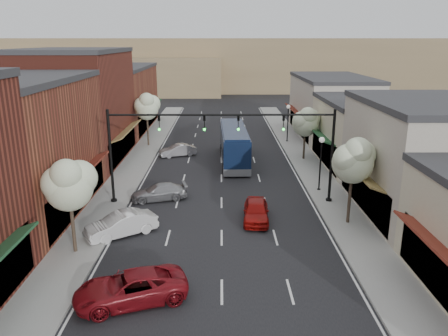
{
  "coord_description": "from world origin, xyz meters",
  "views": [
    {
      "loc": [
        -0.02,
        -22.48,
        11.66
      ],
      "look_at": [
        0.2,
        9.69,
        2.2
      ],
      "focal_mm": 35.0,
      "sensor_mm": 36.0,
      "label": 1
    }
  ],
  "objects_px": {
    "signal_mast_right": "(300,142)",
    "lamp_post_near": "(321,155)",
    "parked_car_e": "(178,150)",
    "tree_left_near": "(69,183)",
    "parked_car_c": "(159,192)",
    "red_hatchback": "(256,211)",
    "coach_bus": "(234,144)",
    "lamp_post_far": "(288,117)",
    "signal_mast_left": "(143,142)",
    "parked_car_b": "(121,224)",
    "tree_right_far": "(306,121)",
    "tree_left_far": "(147,106)",
    "tree_right_near": "(354,159)",
    "parked_car_a": "(131,288)"
  },
  "relations": [
    {
      "from": "red_hatchback",
      "to": "parked_car_c",
      "type": "distance_m",
      "value": 8.1
    },
    {
      "from": "tree_left_near",
      "to": "lamp_post_far",
      "type": "distance_m",
      "value": 32.35
    },
    {
      "from": "parked_car_b",
      "to": "parked_car_c",
      "type": "distance_m",
      "value": 6.43
    },
    {
      "from": "lamp_post_near",
      "to": "red_hatchback",
      "type": "relative_size",
      "value": 1.07
    },
    {
      "from": "signal_mast_left",
      "to": "parked_car_e",
      "type": "distance_m",
      "value": 14.19
    },
    {
      "from": "coach_bus",
      "to": "parked_car_c",
      "type": "relative_size",
      "value": 2.66
    },
    {
      "from": "lamp_post_far",
      "to": "signal_mast_left",
      "type": "bearing_deg",
      "value": -123.86
    },
    {
      "from": "signal_mast_left",
      "to": "lamp_post_near",
      "type": "relative_size",
      "value": 1.85
    },
    {
      "from": "coach_bus",
      "to": "parked_car_b",
      "type": "height_order",
      "value": "coach_bus"
    },
    {
      "from": "parked_car_b",
      "to": "parked_car_e",
      "type": "xyz_separation_m",
      "value": [
        1.65,
        19.18,
        -0.1
      ]
    },
    {
      "from": "tree_right_near",
      "to": "lamp_post_near",
      "type": "bearing_deg",
      "value": 94.77
    },
    {
      "from": "tree_left_far",
      "to": "coach_bus",
      "type": "xyz_separation_m",
      "value": [
        9.49,
        -6.51,
        -2.82
      ]
    },
    {
      "from": "coach_bus",
      "to": "parked_car_b",
      "type": "distance_m",
      "value": 18.62
    },
    {
      "from": "coach_bus",
      "to": "parked_car_c",
      "type": "xyz_separation_m",
      "value": [
        -5.96,
        -10.78,
        -1.17
      ]
    },
    {
      "from": "parked_car_c",
      "to": "parked_car_e",
      "type": "height_order",
      "value": "parked_car_e"
    },
    {
      "from": "tree_left_far",
      "to": "coach_bus",
      "type": "height_order",
      "value": "tree_left_far"
    },
    {
      "from": "signal_mast_right",
      "to": "tree_right_far",
      "type": "distance_m",
      "value": 12.27
    },
    {
      "from": "signal_mast_right",
      "to": "lamp_post_near",
      "type": "relative_size",
      "value": 1.85
    },
    {
      "from": "parked_car_a",
      "to": "lamp_post_far",
      "type": "bearing_deg",
      "value": 140.87
    },
    {
      "from": "lamp_post_near",
      "to": "parked_car_b",
      "type": "height_order",
      "value": "lamp_post_near"
    },
    {
      "from": "lamp_post_near",
      "to": "coach_bus",
      "type": "bearing_deg",
      "value": 126.31
    },
    {
      "from": "tree_left_near",
      "to": "parked_car_c",
      "type": "height_order",
      "value": "tree_left_near"
    },
    {
      "from": "lamp_post_near",
      "to": "parked_car_b",
      "type": "relative_size",
      "value": 1.01
    },
    {
      "from": "tree_right_near",
      "to": "signal_mast_left",
      "type": "bearing_deg",
      "value": 163.81
    },
    {
      "from": "tree_left_near",
      "to": "tree_right_far",
      "type": "bearing_deg",
      "value": 50.31
    },
    {
      "from": "tree_left_near",
      "to": "parked_car_b",
      "type": "height_order",
      "value": "tree_left_near"
    },
    {
      "from": "tree_left_near",
      "to": "parked_car_c",
      "type": "distance_m",
      "value": 10.07
    },
    {
      "from": "lamp_post_far",
      "to": "parked_car_a",
      "type": "distance_m",
      "value": 34.99
    },
    {
      "from": "signal_mast_right",
      "to": "tree_left_far",
      "type": "height_order",
      "value": "signal_mast_right"
    },
    {
      "from": "lamp_post_far",
      "to": "tree_right_near",
      "type": "bearing_deg",
      "value": -88.7
    },
    {
      "from": "signal_mast_right",
      "to": "tree_right_near",
      "type": "bearing_deg",
      "value": -56.09
    },
    {
      "from": "tree_right_far",
      "to": "red_hatchback",
      "type": "bearing_deg",
      "value": -111.53
    },
    {
      "from": "signal_mast_left",
      "to": "tree_right_near",
      "type": "relative_size",
      "value": 1.38
    },
    {
      "from": "signal_mast_left",
      "to": "red_hatchback",
      "type": "bearing_deg",
      "value": -23.03
    },
    {
      "from": "lamp_post_near",
      "to": "tree_right_far",
      "type": "bearing_deg",
      "value": 86.69
    },
    {
      "from": "tree_right_near",
      "to": "tree_left_far",
      "type": "distance_m",
      "value": 27.56
    },
    {
      "from": "parked_car_e",
      "to": "tree_left_far",
      "type": "bearing_deg",
      "value": -160.94
    },
    {
      "from": "tree_left_near",
      "to": "lamp_post_far",
      "type": "relative_size",
      "value": 1.28
    },
    {
      "from": "red_hatchback",
      "to": "parked_car_a",
      "type": "height_order",
      "value": "parked_car_a"
    },
    {
      "from": "lamp_post_far",
      "to": "coach_bus",
      "type": "height_order",
      "value": "lamp_post_far"
    },
    {
      "from": "tree_right_far",
      "to": "coach_bus",
      "type": "xyz_separation_m",
      "value": [
        -7.11,
        -0.51,
        -2.2
      ]
    },
    {
      "from": "tree_left_near",
      "to": "lamp_post_near",
      "type": "height_order",
      "value": "tree_left_near"
    },
    {
      "from": "parked_car_b",
      "to": "tree_left_near",
      "type": "bearing_deg",
      "value": -74.02
    },
    {
      "from": "signal_mast_right",
      "to": "red_hatchback",
      "type": "bearing_deg",
      "value": -134.55
    },
    {
      "from": "tree_right_far",
      "to": "coach_bus",
      "type": "bearing_deg",
      "value": -175.89
    },
    {
      "from": "parked_car_a",
      "to": "lamp_post_near",
      "type": "bearing_deg",
      "value": 122.84
    },
    {
      "from": "tree_left_far",
      "to": "parked_car_a",
      "type": "height_order",
      "value": "tree_left_far"
    },
    {
      "from": "lamp_post_near",
      "to": "parked_car_e",
      "type": "bearing_deg",
      "value": 138.13
    },
    {
      "from": "red_hatchback",
      "to": "coach_bus",
      "type": "bearing_deg",
      "value": 98.2
    },
    {
      "from": "tree_left_near",
      "to": "parked_car_c",
      "type": "bearing_deg",
      "value": 67.96
    }
  ]
}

